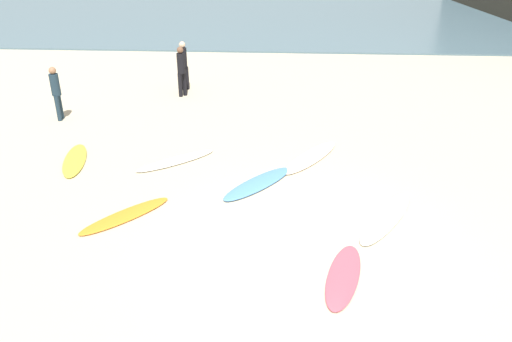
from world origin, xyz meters
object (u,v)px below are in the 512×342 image
Objects in this scene: surfboard_6 at (258,183)px; beachgoer_far at (183,63)px; surfboard_1 at (75,160)px; surfboard_4 at (125,215)px; surfboard_3 at (176,160)px; surfboard_0 at (386,217)px; beachgoer_near at (56,91)px; surfboard_7 at (311,157)px; surfboard_2 at (343,276)px; beachgoer_mid at (181,69)px.

beachgoer_far is at bearing 151.73° from surfboard_6.
surfboard_1 is 0.97× the size of surfboard_4.
surfboard_6 is (4.89, -1.04, 0.01)m from surfboard_1.
surfboard_3 is 1.04× the size of surfboard_4.
surfboard_0 is 1.19× the size of surfboard_1.
beachgoer_near is at bearing -14.30° from surfboard_4.
surfboard_0 reaches higher than surfboard_3.
surfboard_4 is at bearing 129.75° from surfboard_3.
surfboard_7 is at bearing 89.02° from surfboard_6.
beachgoer_far reaches higher than surfboard_2.
surfboard_3 is at bearing -58.55° from surfboard_4.
beachgoer_far is at bearing -45.25° from surfboard_4.
surfboard_2 is 0.86× the size of surfboard_3.
surfboard_7 is 6.78m from beachgoer_mid.
surfboard_0 is 1.41× the size of beachgoer_far.
surfboard_2 is at bearing -113.16° from beachgoer_mid.
surfboard_3 is (-5.03, 2.55, -0.00)m from surfboard_0.
beachgoer_mid is (-0.85, 5.49, 0.96)m from surfboard_3.
beachgoer_far is (-0.40, 9.07, 0.96)m from surfboard_4.
beachgoer_far reaches higher than surfboard_3.
surfboard_6 is 1.34× the size of beachgoer_near.
surfboard_4 is 1.22× the size of beachgoer_mid.
surfboard_0 is 1.11× the size of surfboard_3.
beachgoer_mid is (3.43, 2.60, 0.05)m from beachgoer_near.
surfboard_0 is 3.31m from surfboard_7.
surfboard_4 is 0.95× the size of surfboard_6.
beachgoer_far is (-4.86, 10.85, 0.97)m from surfboard_2.
surfboard_3 is 5.64m from beachgoer_mid.
surfboard_7 reaches higher than surfboard_3.
surfboard_3 is 3.57m from surfboard_7.
surfboard_0 reaches higher than surfboard_2.
surfboard_2 is 0.90× the size of surfboard_4.
beachgoer_near reaches higher than surfboard_6.
surfboard_6 is (2.23, -1.17, 0.01)m from surfboard_3.
surfboard_3 is 1.27× the size of beachgoer_far.
surfboard_7 is (6.21, 0.55, 0.00)m from surfboard_1.
surfboard_0 is 1.41× the size of beachgoer_mid.
surfboard_6 is at bearing -157.17° from surfboard_3.
beachgoer_far reaches higher than beachgoer_near.
surfboard_3 is 2.52m from surfboard_6.
beachgoer_near reaches higher than surfboard_3.
beachgoer_far is (3.35, 3.39, 0.05)m from beachgoer_near.
beachgoer_near is at bearing 168.56° from beachgoer_mid.
surfboard_1 reaches higher than surfboard_2.
surfboard_2 is at bearing 101.96° from beachgoer_far.
beachgoer_far is (-0.08, 0.79, 0.00)m from beachgoer_mid.
surfboard_0 is at bearing 12.62° from surfboard_6.
surfboard_0 is at bearing -135.33° from surfboard_4.
surfboard_6 is 7.72m from beachgoer_near.
surfboard_1 is 2.67m from surfboard_3.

